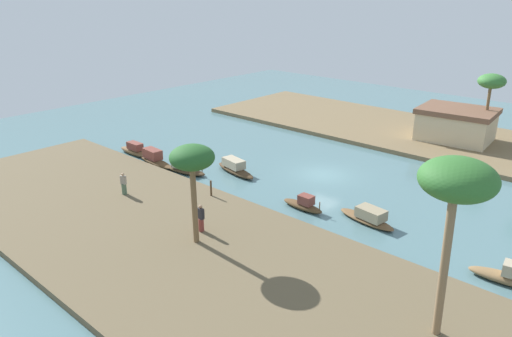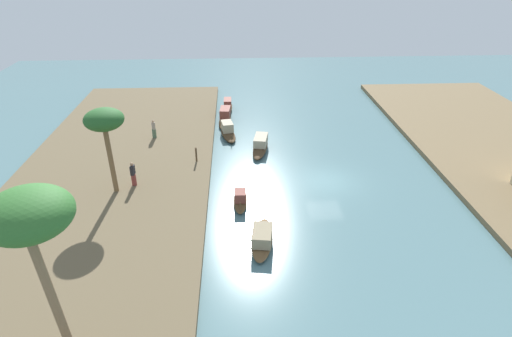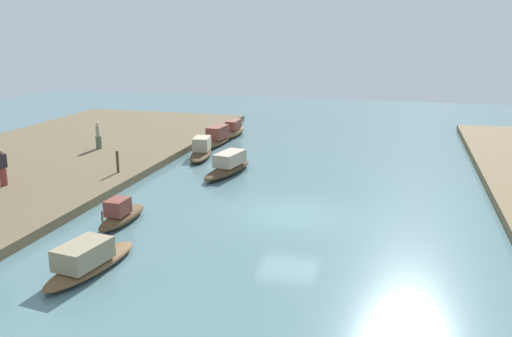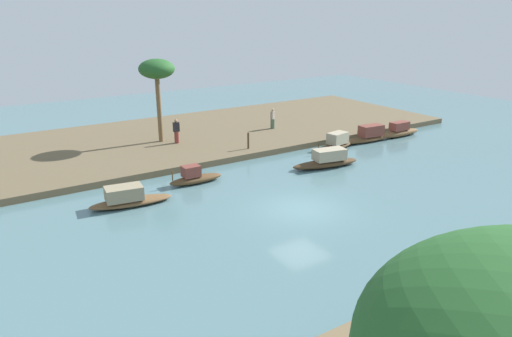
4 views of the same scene
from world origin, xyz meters
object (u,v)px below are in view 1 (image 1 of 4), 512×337
object	(u,v)px
person_by_mooring	(201,219)
sampan_near_left_bank	(235,168)
sampan_midstream	(155,159)
sampan_with_tall_canopy	(135,150)
palm_tree_left_near	(192,160)
palm_tree_right_tall	(492,83)
palm_tree_left_far	(457,184)
riverside_building	(456,124)
sampan_upstream_small	(368,217)
person_on_near_bank	(124,185)
sampan_foreground	(511,277)
sampan_downstream_large	(184,168)
sampan_with_red_awning	(303,204)
mooring_post	(211,188)

from	to	relation	value
person_by_mooring	sampan_near_left_bank	bearing A→B (deg)	-50.96
sampan_midstream	sampan_with_tall_canopy	size ratio (longest dim) A/B	1.16
palm_tree_left_near	palm_tree_right_tall	size ratio (longest dim) A/B	0.91
person_by_mooring	palm_tree_right_tall	bearing A→B (deg)	-96.42
sampan_midstream	palm_tree_left_far	xyz separation A→B (m)	(27.31, -5.87, 6.90)
sampan_with_tall_canopy	riverside_building	xyz separation A→B (m)	(20.16, 22.82, 1.54)
sampan_with_tall_canopy	sampan_near_left_bank	distance (m)	10.36
sampan_upstream_small	sampan_with_tall_canopy	size ratio (longest dim) A/B	1.06
person_on_near_bank	palm_tree_left_near	xyz separation A→B (m)	(9.08, -1.20, 4.36)
sampan_foreground	sampan_near_left_bank	bearing A→B (deg)	166.55
person_on_near_bank	palm_tree_right_tall	world-z (taller)	palm_tree_right_tall
sampan_foreground	riverside_building	size ratio (longest dim) A/B	0.55
palm_tree_left_near	person_by_mooring	bearing A→B (deg)	124.64
person_on_near_bank	sampan_upstream_small	bearing A→B (deg)	4.69
sampan_near_left_bank	riverside_building	bearing A→B (deg)	73.54
sampan_with_tall_canopy	person_by_mooring	distance (m)	17.39
sampan_upstream_small	palm_tree_left_far	world-z (taller)	palm_tree_left_far
sampan_downstream_large	palm_tree_left_far	bearing A→B (deg)	-25.09
palm_tree_left_far	palm_tree_right_tall	xyz separation A→B (m)	(-8.20, 30.16, -1.31)
sampan_upstream_small	sampan_midstream	bearing A→B (deg)	-164.97
sampan_midstream	riverside_building	bearing A→B (deg)	58.28
sampan_near_left_bank	person_by_mooring	bearing A→B (deg)	-45.61
sampan_near_left_bank	person_on_near_bank	bearing A→B (deg)	-92.75
sampan_with_red_awning	palm_tree_right_tall	xyz separation A→B (m)	(4.02, 23.09, 5.69)
sampan_with_tall_canopy	sampan_with_red_awning	distance (m)	18.39
person_by_mooring	sampan_foreground	bearing A→B (deg)	-149.76
sampan_upstream_small	sampan_with_red_awning	distance (m)	4.49
sampan_upstream_small	person_by_mooring	xyz separation A→B (m)	(-6.54, -8.53, 0.80)
palm_tree_right_tall	mooring_post	bearing A→B (deg)	-110.28
sampan_with_red_awning	sampan_near_left_bank	bearing A→B (deg)	168.97
mooring_post	person_by_mooring	bearing A→B (deg)	-49.28
sampan_foreground	person_on_near_bank	bearing A→B (deg)	-171.61
sampan_with_tall_canopy	sampan_foreground	size ratio (longest dim) A/B	1.01
sampan_with_red_awning	palm_tree_right_tall	bearing A→B (deg)	81.49
sampan_midstream	mooring_post	distance (m)	9.61
sampan_near_left_bank	riverside_building	xyz separation A→B (m)	(10.18, 20.02, 1.53)
sampan_with_tall_canopy	riverside_building	size ratio (longest dim) A/B	0.56
sampan_with_tall_canopy	person_on_near_bank	distance (m)	10.07
palm_tree_left_near	sampan_midstream	bearing A→B (deg)	151.99
palm_tree_right_tall	riverside_building	bearing A→B (deg)	-151.19
sampan_midstream	palm_tree_left_far	world-z (taller)	palm_tree_left_far
sampan_with_red_awning	person_on_near_bank	distance (m)	12.80
sampan_downstream_large	riverside_building	distance (m)	26.43
palm_tree_left_near	palm_tree_left_far	xyz separation A→B (m)	(13.68, 1.38, 1.91)
sampan_upstream_small	sampan_foreground	distance (m)	9.04
sampan_midstream	palm_tree_left_near	world-z (taller)	palm_tree_left_near
sampan_upstream_small	sampan_downstream_large	xyz separation A→B (m)	(-15.87, -2.08, 0.02)
person_on_near_bank	palm_tree_right_tall	bearing A→B (deg)	39.50
sampan_downstream_large	palm_tree_left_far	xyz separation A→B (m)	(23.77, -6.17, 6.93)
sampan_with_tall_canopy	mooring_post	bearing A→B (deg)	-10.58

